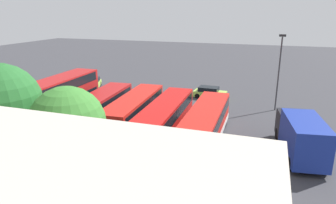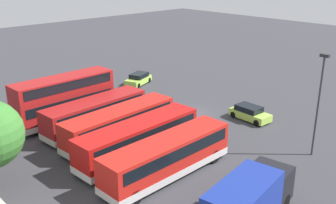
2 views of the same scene
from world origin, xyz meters
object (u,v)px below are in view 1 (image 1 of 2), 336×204
object	(u,v)px
bus_single_deck_third	(134,111)
car_hatchback_silver	(93,83)
bus_single_deck_near_end	(206,123)
bus_single_deck_second	(166,117)
lamp_post_tall	(279,67)
bus_double_decker_fifth	(61,99)
car_small_green	(210,92)
box_truck_blue	(301,135)
bus_single_deck_fourth	(100,107)

from	to	relation	value
bus_single_deck_third	car_hatchback_silver	world-z (taller)	bus_single_deck_third
bus_single_deck_near_end	bus_single_deck_second	xyz separation A→B (m)	(3.79, -0.42, 0.00)
bus_single_deck_second	lamp_post_tall	xyz separation A→B (m)	(-9.48, -10.45, 3.27)
bus_double_decker_fifth	lamp_post_tall	distance (m)	23.12
bus_single_deck_second	car_hatchback_silver	world-z (taller)	bus_single_deck_second
bus_single_deck_near_end	bus_single_deck_third	size ratio (longest dim) A/B	0.99
car_hatchback_silver	car_small_green	size ratio (longest dim) A/B	1.05
car_small_green	bus_single_deck_second	bearing A→B (deg)	83.60
bus_single_deck_second	car_hatchback_silver	size ratio (longest dim) A/B	2.60
bus_single_deck_second	box_truck_blue	world-z (taller)	box_truck_blue
car_small_green	lamp_post_tall	distance (m)	9.42
bus_single_deck_second	bus_double_decker_fifth	bearing A→B (deg)	2.23
bus_single_deck_near_end	box_truck_blue	xyz separation A→B (m)	(-7.46, 0.43, 0.08)
bus_single_deck_fourth	bus_single_deck_near_end	bearing A→B (deg)	174.65
bus_single_deck_second	bus_single_deck_fourth	distance (m)	7.06
bus_double_decker_fifth	bus_single_deck_third	bearing A→B (deg)	-171.40
bus_single_deck_third	car_small_green	size ratio (longest dim) A/B	2.67
car_hatchback_silver	car_small_green	distance (m)	17.02
bus_single_deck_second	bus_single_deck_third	distance (m)	3.51
bus_double_decker_fifth	lamp_post_tall	size ratio (longest dim) A/B	1.21
bus_single_deck_near_end	bus_single_deck_second	world-z (taller)	same
bus_double_decker_fifth	car_hatchback_silver	bearing A→B (deg)	-70.11
box_truck_blue	car_hatchback_silver	bearing A→B (deg)	-26.95
box_truck_blue	lamp_post_tall	distance (m)	11.87
bus_single_deck_third	lamp_post_tall	size ratio (longest dim) A/B	1.33
bus_single_deck_second	lamp_post_tall	world-z (taller)	lamp_post_tall
bus_single_deck_second	box_truck_blue	distance (m)	11.28
lamp_post_tall	car_hatchback_silver	bearing A→B (deg)	-5.31
bus_single_deck_third	box_truck_blue	bearing A→B (deg)	174.01
bus_single_deck_second	bus_single_deck_fourth	world-z (taller)	same
bus_single_deck_near_end	bus_double_decker_fifth	distance (m)	14.59
bus_single_deck_near_end	lamp_post_tall	distance (m)	12.70
bus_double_decker_fifth	car_hatchback_silver	distance (m)	14.14
car_small_green	bus_single_deck_fourth	bearing A→B (deg)	55.76
bus_single_deck_near_end	bus_single_deck_third	world-z (taller)	same
bus_single_deck_near_end	bus_single_deck_fourth	bearing A→B (deg)	-5.35
bus_single_deck_second	car_hatchback_silver	xyz separation A→B (m)	(15.55, -12.77, -0.92)
bus_single_deck_fourth	box_truck_blue	distance (m)	18.33
bus_single_deck_third	lamp_post_tall	bearing A→B (deg)	-142.96
lamp_post_tall	bus_single_deck_second	bearing A→B (deg)	47.76
car_hatchback_silver	bus_single_deck_third	bearing A→B (deg)	135.06
bus_single_deck_third	box_truck_blue	size ratio (longest dim) A/B	1.43
bus_double_decker_fifth	bus_single_deck_second	bearing A→B (deg)	-177.77
bus_single_deck_second	bus_double_decker_fifth	xyz separation A→B (m)	(10.78, 0.42, 0.82)
bus_single_deck_third	bus_double_decker_fifth	distance (m)	7.47
box_truck_blue	car_small_green	size ratio (longest dim) A/B	1.87
bus_single_deck_second	car_small_green	size ratio (longest dim) A/B	2.72
car_small_green	car_hatchback_silver	bearing A→B (deg)	1.03
bus_single_deck_fourth	lamp_post_tall	size ratio (longest dim) A/B	1.26
bus_single_deck_near_end	bus_double_decker_fifth	bearing A→B (deg)	-0.02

